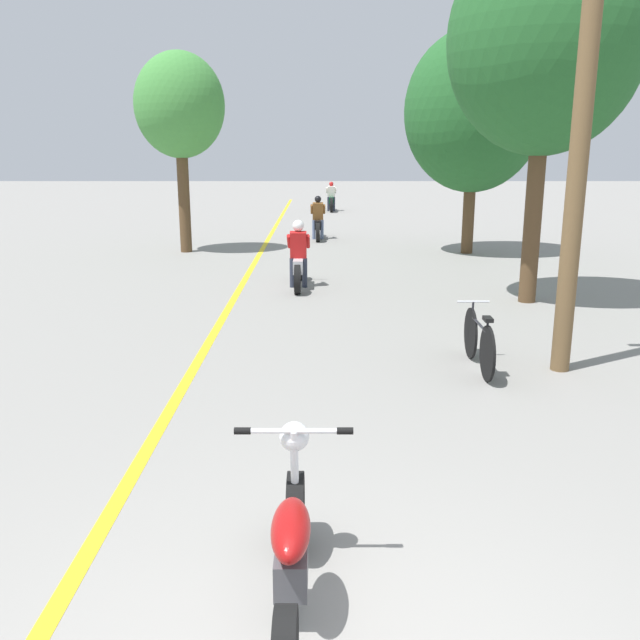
# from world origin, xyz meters

# --- Properties ---
(lane_stripe_center) EXTENTS (0.14, 48.00, 0.01)m
(lane_stripe_center) POSITION_xyz_m (-1.70, 12.67, 0.00)
(lane_stripe_center) COLOR yellow
(lane_stripe_center) RESTS_ON ground
(utility_pole) EXTENTS (1.10, 0.24, 5.86)m
(utility_pole) POSITION_xyz_m (3.15, 5.55, 3.02)
(utility_pole) COLOR brown
(utility_pole) RESTS_ON ground
(roadside_tree_right_near) EXTENTS (3.46, 3.11, 6.68)m
(roadside_tree_right_near) POSITION_xyz_m (3.93, 9.67, 4.66)
(roadside_tree_right_near) COLOR #513A23
(roadside_tree_right_near) RESTS_ON ground
(roadside_tree_right_far) EXTENTS (3.72, 3.35, 5.95)m
(roadside_tree_right_far) POSITION_xyz_m (4.09, 15.89, 3.80)
(roadside_tree_right_far) COLOR #513A23
(roadside_tree_right_far) RESTS_ON ground
(roadside_tree_left) EXTENTS (2.44, 2.20, 5.39)m
(roadside_tree_left) POSITION_xyz_m (-3.82, 16.15, 3.93)
(roadside_tree_left) COLOR #513A23
(roadside_tree_left) RESTS_ON ground
(motorcycle_foreground) EXTENTS (0.80, 2.08, 1.03)m
(motorcycle_foreground) POSITION_xyz_m (-0.20, 0.72, 0.43)
(motorcycle_foreground) COLOR black
(motorcycle_foreground) RESTS_ON ground
(motorcycle_rider_lead) EXTENTS (0.50, 2.07, 1.41)m
(motorcycle_rider_lead) POSITION_xyz_m (-0.47, 11.10, 0.53)
(motorcycle_rider_lead) COLOR black
(motorcycle_rider_lead) RESTS_ON ground
(motorcycle_rider_mid) EXTENTS (0.50, 2.03, 1.38)m
(motorcycle_rider_mid) POSITION_xyz_m (-0.09, 18.97, 0.52)
(motorcycle_rider_mid) COLOR black
(motorcycle_rider_mid) RESTS_ON ground
(motorcycle_rider_far) EXTENTS (0.50, 2.03, 1.36)m
(motorcycle_rider_far) POSITION_xyz_m (0.51, 29.19, 0.51)
(motorcycle_rider_far) COLOR black
(motorcycle_rider_far) RESTS_ON ground
(bicycle_parked) EXTENTS (0.44, 1.68, 0.83)m
(bicycle_parked) POSITION_xyz_m (2.07, 5.60, 0.38)
(bicycle_parked) COLOR black
(bicycle_parked) RESTS_ON ground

